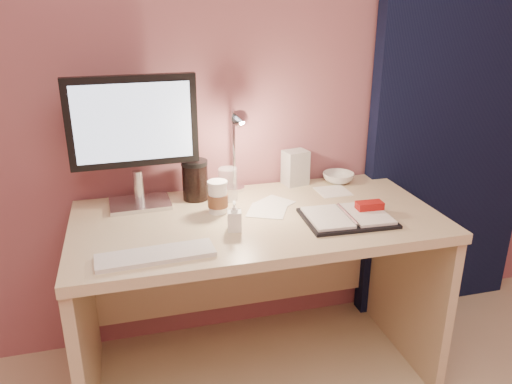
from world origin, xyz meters
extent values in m
plane|color=#945659|center=(0.00, 1.75, 1.25)|extent=(3.50, 0.00, 3.50)
cube|color=black|center=(1.05, 1.69, 1.10)|extent=(0.85, 0.08, 2.20)
cube|color=#CAB78F|center=(0.00, 1.38, 0.71)|extent=(1.40, 0.70, 0.04)
cube|color=#CAB78F|center=(-0.68, 1.38, 0.34)|extent=(0.04, 0.66, 0.69)
cube|color=#CAB78F|center=(0.68, 1.38, 0.34)|extent=(0.04, 0.66, 0.69)
cube|color=#CAB78F|center=(0.00, 1.71, 0.40)|extent=(1.32, 0.03, 0.55)
cube|color=silver|center=(-0.43, 1.61, 0.74)|extent=(0.25, 0.18, 0.02)
cylinder|color=silver|center=(-0.43, 1.61, 0.81)|extent=(0.04, 0.04, 0.13)
cube|color=black|center=(-0.43, 1.61, 1.08)|extent=(0.49, 0.06, 0.35)
cube|color=#BBD8FF|center=(-0.43, 1.57, 1.08)|extent=(0.43, 0.02, 0.29)
cube|color=white|center=(-0.40, 1.14, 0.74)|extent=(0.39, 0.14, 0.02)
cube|color=black|center=(0.32, 1.26, 0.74)|extent=(0.34, 0.26, 0.01)
cube|color=white|center=(0.24, 1.26, 0.75)|extent=(0.15, 0.22, 0.01)
cube|color=white|center=(0.40, 1.26, 0.75)|extent=(0.15, 0.22, 0.01)
cube|color=#A10D19|center=(0.42, 1.29, 0.77)|extent=(0.10, 0.06, 0.03)
cube|color=white|center=(0.10, 1.49, 0.73)|extent=(0.18, 0.18, 0.00)
cube|color=white|center=(0.39, 1.55, 0.73)|extent=(0.14, 0.14, 0.00)
cube|color=white|center=(0.05, 1.42, 0.73)|extent=(0.19, 0.19, 0.00)
cylinder|color=white|center=(-0.14, 1.46, 0.79)|extent=(0.07, 0.07, 0.12)
cylinder|color=brown|center=(-0.14, 1.46, 0.78)|extent=(0.08, 0.08, 0.05)
cylinder|color=white|center=(-0.14, 1.46, 0.85)|extent=(0.08, 0.08, 0.01)
cylinder|color=white|center=(-0.07, 1.58, 0.80)|extent=(0.08, 0.08, 0.14)
imported|color=silver|center=(0.46, 1.66, 0.75)|extent=(0.18, 0.18, 0.04)
imported|color=white|center=(-0.11, 1.28, 0.79)|extent=(0.06, 0.06, 0.11)
cylinder|color=black|center=(-0.20, 1.62, 0.80)|extent=(0.11, 0.11, 0.15)
cube|color=silver|center=(0.26, 1.69, 0.81)|extent=(0.12, 0.10, 0.16)
cylinder|color=silver|center=(-0.02, 1.69, 0.74)|extent=(0.09, 0.09, 0.01)
cylinder|color=silver|center=(-0.02, 1.69, 0.91)|extent=(0.01, 0.01, 0.33)
cone|color=silver|center=(-0.02, 1.53, 1.07)|extent=(0.07, 0.06, 0.07)
camera|label=1|loc=(-0.46, -0.32, 1.50)|focal=35.00mm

